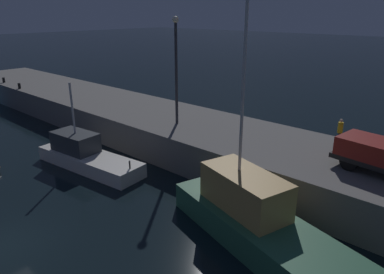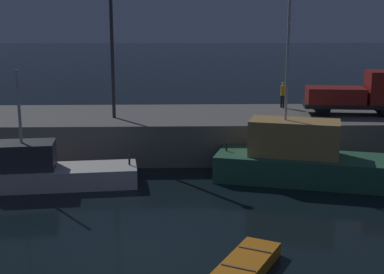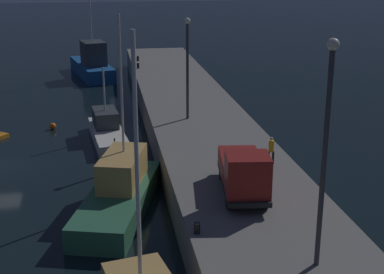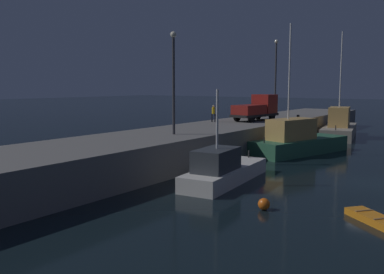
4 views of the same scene
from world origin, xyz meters
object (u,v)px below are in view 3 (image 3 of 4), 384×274
Objects in this scene: utility_truck at (244,172)px; bollard_central at (138,59)px; fishing_boat_white at (107,130)px; lamp_post_west at (187,60)px; fishing_boat_blue at (120,192)px; bollard_west at (197,228)px; dockworker at (271,149)px; bollard_east at (138,66)px; fishing_boat_orange at (92,65)px; mooring_buoy_near at (53,126)px; lamp_post_east at (326,141)px.

bollard_central is at bearing -176.39° from utility_truck.
fishing_boat_white is 8.81m from lamp_post_west.
bollard_west is (7.89, 3.06, 1.44)m from fishing_boat_blue.
utility_truck is 3.59× the size of dockworker.
bollard_east is (-38.89, 0.15, 0.04)m from bollard_west.
fishing_boat_orange is at bearing -177.32° from fishing_boat_blue.
fishing_boat_white is at bearing -145.44° from dockworker.
mooring_buoy_near is 0.07× the size of lamp_post_east.
dockworker is at bearing 172.26° from lamp_post_east.
bollard_east is at bearing 32.59° from fishing_boat_orange.
mooring_buoy_near is 1.01× the size of bollard_central.
fishing_boat_blue is 38.91m from fishing_boat_orange.
fishing_boat_white reaches higher than dockworker.
bollard_central is at bearing 59.07° from fishing_boat_orange.
mooring_buoy_near is at bearing -122.01° from lamp_post_west.
bollard_west is at bearing -7.52° from lamp_post_west.
bollard_central is (-35.67, 3.51, 1.48)m from fishing_boat_blue.
fishing_boat_white reaches higher than bollard_central.
lamp_post_west is 25.84m from bollard_central.
bollard_west is at bearing -128.42° from lamp_post_east.
utility_truck is at bearing 27.65° from mooring_buoy_near.
fishing_boat_white is 25.82m from fishing_boat_orange.
bollard_west is (18.12, -2.39, -4.10)m from lamp_post_west.
fishing_boat_orange is at bearing -169.79° from lamp_post_east.
mooring_buoy_near is 1.19× the size of bollard_west.
mooring_buoy_near is 21.99m from dockworker.
dockworker is at bearing 38.80° from mooring_buoy_near.
fishing_boat_orange reaches higher than mooring_buoy_near.
fishing_boat_orange is 24.96× the size of bollard_west.
utility_truck reaches higher than dockworker.
fishing_boat_white is 23.01m from bollard_central.
fishing_boat_blue reaches higher than utility_truck.
lamp_post_east is 15.43× the size of bollard_east.
dockworker reaches higher than bollard_east.
lamp_post_west reaches higher than bollard_west.
bollard_central is (-18.92, 8.48, 2.30)m from mooring_buoy_near.
fishing_boat_orange is at bearing 171.87° from mooring_buoy_near.
bollard_east is at bearing -174.61° from lamp_post_east.
fishing_boat_white reaches higher than bollard_east.
dockworker is at bearing 143.79° from bollard_west.
fishing_boat_white is 21.34m from bollard_west.
fishing_boat_white is 18.38m from bollard_east.
fishing_boat_white is 5.06× the size of dockworker.
fishing_boat_white is 0.70× the size of fishing_boat_orange.
bollard_central is (-35.90, -5.17, -0.66)m from dockworker.
mooring_buoy_near is 13.85m from lamp_post_west.
lamp_post_east reaches higher than bollard_west.
fishing_boat_orange reaches higher than lamp_post_west.
fishing_boat_white is at bearing -11.67° from bollard_east.
dockworker is at bearing 15.03° from fishing_boat_orange.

